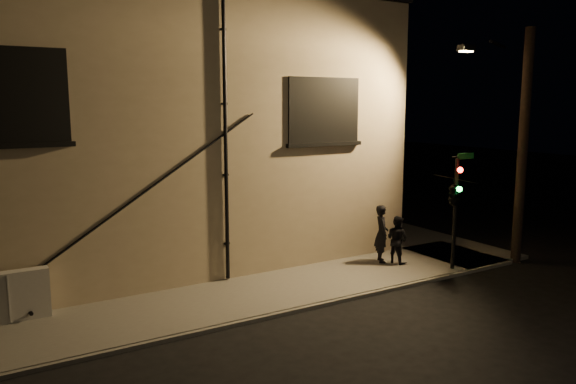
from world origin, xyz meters
TOP-DOWN VIEW (x-y plane):
  - ground at (0.00, 0.00)m, footprint 90.00×90.00m
  - sidewalk at (1.22, 4.39)m, footprint 21.00×16.00m
  - building at (-3.00, 8.99)m, footprint 16.20×12.23m
  - utility_cabinet at (-7.57, 2.70)m, footprint 1.83×0.31m
  - pedestrian_a at (3.26, 2.05)m, footprint 0.70×0.81m
  - pedestrian_b at (3.61, 1.69)m, footprint 0.72×0.85m
  - traffic_signal at (4.46, 0.19)m, footprint 1.33×2.12m
  - streetlamp_pole at (7.25, 0.07)m, footprint 2.03×1.40m

SIDE VIEW (x-z plane):
  - ground at x=0.00m, z-range 0.00..0.00m
  - sidewalk at x=1.22m, z-range 0.00..0.12m
  - utility_cabinet at x=-7.57m, z-range 0.12..1.33m
  - pedestrian_b at x=3.61m, z-range 0.12..1.66m
  - pedestrian_a at x=3.26m, z-range 0.12..1.98m
  - traffic_signal at x=4.46m, z-range 0.74..4.33m
  - streetlamp_pole at x=7.25m, z-range 0.21..7.77m
  - building at x=-3.00m, z-range 0.00..8.80m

